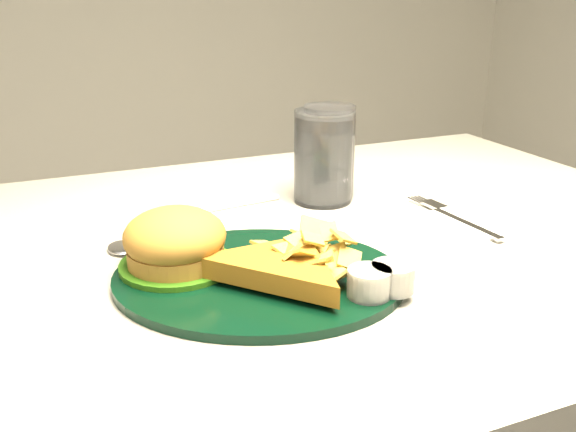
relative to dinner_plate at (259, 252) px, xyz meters
name	(u,v)px	position (x,y,z in m)	size (l,w,h in m)	color
dinner_plate	(259,252)	(0.00, 0.00, 0.00)	(0.32, 0.26, 0.07)	black
water_glass	(323,157)	(0.18, 0.22, 0.03)	(0.09, 0.09, 0.14)	white
cola_glass	(329,153)	(0.20, 0.23, 0.03)	(0.08, 0.08, 0.14)	black
fork_napkin	(462,222)	(0.31, 0.05, -0.03)	(0.12, 0.16, 0.01)	white
spoon	(144,270)	(-0.11, 0.07, -0.03)	(0.04, 0.16, 0.01)	white
wrapped_straw	(210,209)	(0.02, 0.24, -0.03)	(0.22, 0.08, 0.01)	white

